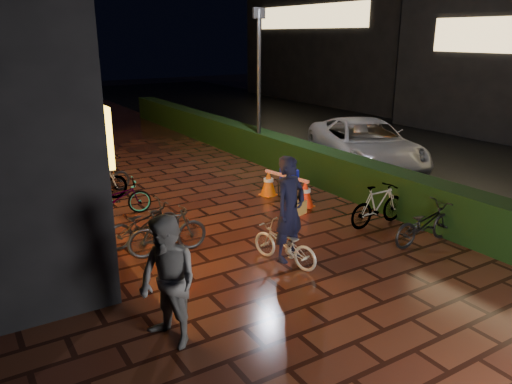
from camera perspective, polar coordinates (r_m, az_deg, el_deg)
ground at (r=9.34m, az=6.99°, el=-8.07°), size 80.00×80.00×0.00m
asphalt_road at (r=18.84m, az=19.03°, el=4.30°), size 11.00×60.00×0.01m
hedge at (r=17.26m, az=-0.99°, el=5.80°), size 0.70×20.00×1.00m
bystander_person at (r=6.75m, az=-10.01°, el=-10.14°), size 0.92×1.05×1.83m
van at (r=15.95m, az=12.35°, el=5.35°), size 4.41×5.92×1.50m
lamp_post_hedge at (r=15.88m, az=0.33°, el=12.56°), size 0.46×0.15×4.79m
lamp_post_sf at (r=15.19m, az=-23.60°, el=11.99°), size 0.51×0.19×5.31m
cyclist at (r=8.95m, az=3.60°, el=-3.87°), size 0.88×1.50×2.04m
traffic_barrier at (r=12.56m, az=3.47°, el=0.48°), size 0.69×1.67×0.68m
cart_assembly at (r=12.79m, az=3.78°, el=1.75°), size 0.71×0.60×1.06m
parked_bikes_storefront at (r=11.69m, az=-15.11°, el=-0.92°), size 1.87×5.10×0.93m
parked_bikes_hedge at (r=10.82m, az=16.36°, el=-2.50°), size 1.65×1.73×0.93m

